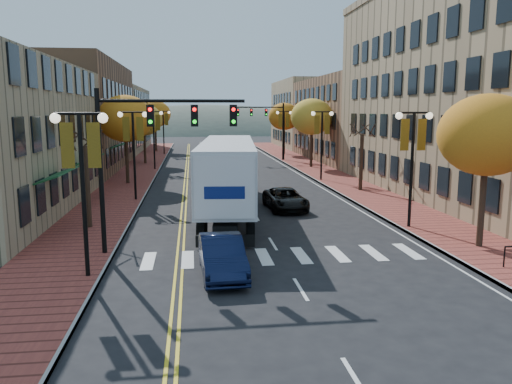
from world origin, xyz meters
name	(u,v)px	position (x,y,z in m)	size (l,w,h in m)	color
ground	(289,271)	(0.00, 0.00, 0.00)	(200.00, 200.00, 0.00)	black
sidewalk_left	(139,172)	(-9.00, 32.50, 0.07)	(4.00, 85.00, 0.15)	brown
sidewalk_right	(314,169)	(9.00, 32.50, 0.07)	(4.00, 85.00, 0.15)	brown
building_left_mid	(61,116)	(-17.00, 36.00, 5.50)	(12.00, 24.00, 11.00)	brown
building_left_far	(103,120)	(-17.00, 61.00, 4.75)	(12.00, 26.00, 9.50)	#9E8966
building_right_near	(500,91)	(18.50, 16.00, 7.50)	(15.00, 28.00, 15.00)	#997F5B
building_right_mid	(371,120)	(18.50, 42.00, 5.00)	(15.00, 24.00, 10.00)	brown
building_right_far	(325,114)	(18.50, 64.00, 5.50)	(15.00, 20.00, 11.00)	#9E8966
tree_left_a	(87,187)	(-9.00, 8.00, 2.25)	(0.28, 0.28, 4.20)	#382619
tree_left_b	(125,119)	(-9.00, 24.00, 5.45)	(4.48, 4.48, 7.21)	#382619
tree_left_c	(144,120)	(-9.00, 40.00, 5.05)	(4.16, 4.16, 6.69)	#382619
tree_left_d	(155,114)	(-9.00, 58.00, 5.60)	(4.61, 4.61, 7.42)	#382619
tree_right_a	(487,135)	(9.00, 2.00, 5.05)	(4.16, 4.16, 6.69)	#382619
tree_right_b	(361,162)	(9.00, 18.00, 2.25)	(0.28, 0.28, 4.20)	#382619
tree_right_c	(312,117)	(9.00, 34.00, 5.45)	(4.48, 4.48, 7.21)	#382619
tree_right_d	(284,117)	(9.00, 50.00, 5.29)	(4.35, 4.35, 7.00)	#382619
lamp_left_a	(82,163)	(-7.50, 0.00, 4.29)	(1.96, 0.36, 6.05)	black
lamp_left_b	(133,138)	(-7.50, 16.00, 4.29)	(1.96, 0.36, 6.05)	black
lamp_left_c	(154,129)	(-7.50, 34.00, 4.29)	(1.96, 0.36, 6.05)	black
lamp_left_d	(163,124)	(-7.50, 52.00, 4.29)	(1.96, 0.36, 6.05)	black
lamp_right_a	(413,147)	(7.50, 6.00, 4.29)	(1.96, 0.36, 6.05)	black
lamp_right_b	(322,132)	(7.50, 24.00, 4.29)	(1.96, 0.36, 6.05)	black
lamp_right_c	(284,126)	(7.50, 42.00, 4.29)	(1.96, 0.36, 6.05)	black
traffic_mast_near	(147,139)	(-5.48, 3.00, 4.92)	(6.10, 0.35, 7.00)	black
traffic_mast_far	(268,120)	(5.48, 42.00, 4.92)	(6.10, 0.34, 7.00)	black
semi_truck	(228,170)	(-1.50, 11.50, 2.56)	(4.39, 17.70, 4.38)	black
navy_sedan	(222,256)	(-2.60, -0.10, 0.73)	(1.55, 4.45, 1.47)	black
black_suv	(285,199)	(2.07, 11.94, 0.66)	(2.20, 4.77, 1.33)	black
car_far_white	(204,147)	(-1.90, 55.69, 0.82)	(1.94, 4.83, 1.65)	silver
car_far_silver	(223,147)	(0.91, 56.70, 0.65)	(1.83, 4.50, 1.31)	#95959C
car_far_oncoming	(221,143)	(1.18, 66.66, 0.75)	(1.58, 4.54, 1.50)	#A7A8AF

